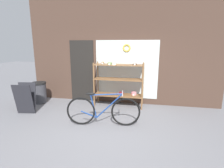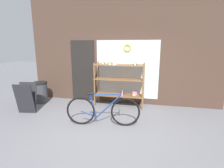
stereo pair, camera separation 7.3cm
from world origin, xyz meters
TOP-DOWN VIEW (x-y plane):
  - ground_plane at (0.00, 0.00)m, footprint 30.00×30.00m
  - storefront_facade at (-0.03, 2.31)m, footprint 6.39×0.13m
  - display_case at (0.02, 1.92)m, footprint 1.56×0.50m
  - bicycle at (-0.13, 0.44)m, footprint 1.79×0.46m
  - sandwich_board at (-2.50, 0.72)m, footprint 0.57×0.46m
  - trash_bin at (-2.69, 1.67)m, footprint 0.47×0.47m

SIDE VIEW (x-z plane):
  - ground_plane at x=0.00m, z-range 0.00..0.00m
  - bicycle at x=-0.13m, z-range -0.04..0.80m
  - trash_bin at x=-2.69m, z-range 0.03..0.75m
  - sandwich_board at x=-2.50m, z-range 0.01..0.89m
  - display_case at x=0.02m, z-range 0.12..1.56m
  - storefront_facade at x=-0.03m, z-range -0.04..3.60m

